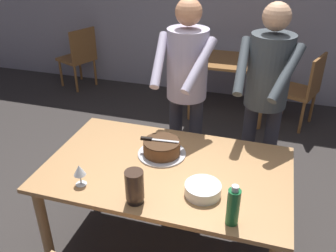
% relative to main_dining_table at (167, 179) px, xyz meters
% --- Properties ---
extents(ground_plane, '(14.00, 14.00, 0.00)m').
position_rel_main_dining_table_xyz_m(ground_plane, '(0.00, 0.00, -0.65)').
color(ground_plane, '#383330').
extents(main_dining_table, '(1.63, 0.99, 0.75)m').
position_rel_main_dining_table_xyz_m(main_dining_table, '(0.00, 0.00, 0.00)').
color(main_dining_table, tan).
rests_on(main_dining_table, ground_plane).
extents(cake_on_platter, '(0.34, 0.34, 0.11)m').
position_rel_main_dining_table_xyz_m(cake_on_platter, '(-0.08, 0.13, 0.15)').
color(cake_on_platter, silver).
rests_on(cake_on_platter, main_dining_table).
extents(cake_knife, '(0.27, 0.05, 0.02)m').
position_rel_main_dining_table_xyz_m(cake_knife, '(-0.15, 0.13, 0.22)').
color(cake_knife, silver).
rests_on(cake_knife, cake_on_platter).
extents(plate_stack, '(0.22, 0.22, 0.07)m').
position_rel_main_dining_table_xyz_m(plate_stack, '(0.29, -0.21, 0.13)').
color(plate_stack, white).
rests_on(plate_stack, main_dining_table).
extents(wine_glass_near, '(0.08, 0.08, 0.14)m').
position_rel_main_dining_table_xyz_m(wine_glass_near, '(-0.46, -0.33, 0.20)').
color(wine_glass_near, silver).
rests_on(wine_glass_near, main_dining_table).
extents(water_bottle, '(0.07, 0.07, 0.25)m').
position_rel_main_dining_table_xyz_m(water_bottle, '(0.49, -0.39, 0.21)').
color(water_bottle, '#1E6B38').
rests_on(water_bottle, main_dining_table).
extents(hurricane_lamp, '(0.11, 0.11, 0.21)m').
position_rel_main_dining_table_xyz_m(hurricane_lamp, '(-0.08, -0.38, 0.21)').
color(hurricane_lamp, black).
rests_on(hurricane_lamp, main_dining_table).
extents(person_cutting_cake, '(0.46, 0.57, 1.72)m').
position_rel_main_dining_table_xyz_m(person_cutting_cake, '(-0.05, 0.70, 0.43)').
color(person_cutting_cake, '#2D2D38').
rests_on(person_cutting_cake, ground_plane).
extents(person_standing_beside, '(0.46, 0.57, 1.72)m').
position_rel_main_dining_table_xyz_m(person_standing_beside, '(0.56, 0.74, 0.43)').
color(person_standing_beside, '#2D2D38').
rests_on(person_standing_beside, ground_plane).
extents(background_table, '(1.00, 0.70, 0.74)m').
position_rel_main_dining_table_xyz_m(background_table, '(0.09, 2.38, -0.07)').
color(background_table, '#9E6633').
rests_on(background_table, ground_plane).
extents(background_chair_0, '(0.58, 0.58, 0.90)m').
position_rel_main_dining_table_xyz_m(background_chair_0, '(-2.17, 2.66, -0.16)').
color(background_chair_0, '#9E6633').
rests_on(background_chair_0, ground_plane).
extents(background_chair_1, '(0.57, 0.57, 0.90)m').
position_rel_main_dining_table_xyz_m(background_chair_1, '(0.96, 2.34, -0.16)').
color(background_chair_1, '#9E6633').
rests_on(background_chair_1, ground_plane).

